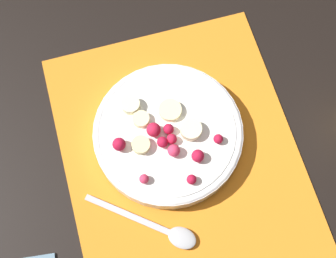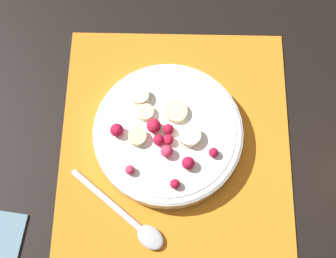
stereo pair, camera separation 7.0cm
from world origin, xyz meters
name	(u,v)px [view 1 (the left image)]	position (x,y,z in m)	size (l,w,h in m)	color
ground_plane	(181,157)	(0.00, 0.00, 0.00)	(3.00, 3.00, 0.00)	black
placemat	(181,156)	(0.00, 0.00, 0.00)	(0.45, 0.36, 0.01)	orange
fruit_bowl	(168,133)	(-0.04, -0.01, 0.02)	(0.23, 0.23, 0.05)	white
spoon	(164,230)	(0.10, -0.06, 0.01)	(0.13, 0.15, 0.01)	#B2B2B7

